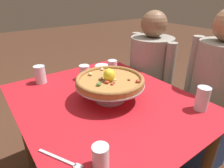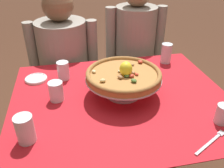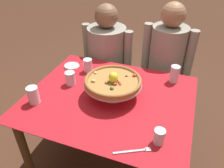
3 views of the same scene
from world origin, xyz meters
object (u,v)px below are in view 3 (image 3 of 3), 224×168
pizza (113,81)px  side_plate (72,66)px  water_glass_back_right (174,75)px  water_glass_back_left (88,66)px  water_glass_side_left (70,79)px  diner_left (107,63)px  water_glass_front_left (33,96)px  pizza_stand (113,87)px  dinner_fork (134,151)px  water_glass_front_right (159,137)px  diner_right (165,70)px

pizza → side_plate: pizza is taller
water_glass_back_right → water_glass_back_left: bearing=-172.4°
water_glass_back_left → water_glass_side_left: size_ratio=1.06×
water_glass_back_left → diner_left: bearing=89.4°
water_glass_front_left → side_plate: water_glass_front_left is taller
water_glass_back_left → water_glass_side_left: water_glass_back_left is taller
diner_left → pizza: bearing=-65.2°
pizza_stand → water_glass_back_right: water_glass_back_right is taller
water_glass_back_right → dinner_fork: bearing=-98.0°
water_glass_front_left → water_glass_front_right: 0.88m
water_glass_front_right → diner_left: bearing=125.2°
water_glass_front_right → dinner_fork: water_glass_front_right is taller
pizza → dinner_fork: 0.53m
dinner_fork → diner_right: 1.15m
water_glass_side_left → dinner_fork: (0.64, -0.45, -0.04)m
water_glass_front_left → water_glass_back_left: bearing=71.8°
pizza_stand → water_glass_back_right: (0.39, 0.34, -0.02)m
pizza → diner_left: 0.79m
pizza → dinner_fork: bearing=-56.9°
water_glass_back_right → water_glass_front_right: bearing=-89.8°
pizza_stand → side_plate: (-0.48, 0.26, -0.07)m
pizza_stand → diner_right: diner_right is taller
side_plate → diner_right: (0.76, 0.45, -0.14)m
water_glass_front_right → dinner_fork: (-0.11, -0.11, -0.04)m
water_glass_back_left → side_plate: (-0.17, 0.02, -0.04)m
pizza_stand → water_glass_side_left: bearing=176.4°
pizza → water_glass_back_right: size_ratio=2.96×
water_glass_front_right → diner_right: bearing=96.3°
water_glass_back_left → pizza_stand: bearing=-38.0°
water_glass_front_right → water_glass_back_right: bearing=90.2°
pizza_stand → water_glass_back_left: size_ratio=3.66×
pizza → water_glass_back_right: bearing=41.3°
pizza_stand → dinner_fork: (0.28, -0.43, -0.07)m
water_glass_front_right → water_glass_side_left: 0.82m
pizza_stand → dinner_fork: 0.52m
side_plate → dinner_fork: size_ratio=0.69×
water_glass_back_right → diner_left: size_ratio=0.11×
water_glass_front_right → side_plate: 1.05m
water_glass_front_left → diner_left: size_ratio=0.11×
water_glass_side_left → side_plate: (-0.12, 0.24, -0.04)m
diner_left → diner_right: size_ratio=0.95×
diner_right → water_glass_back_right: bearing=-73.4°
pizza → water_glass_back_left: size_ratio=3.61×
pizza_stand → water_glass_front_left: water_glass_front_left is taller
water_glass_back_left → diner_left: 0.47m
water_glass_front_right → water_glass_side_left: bearing=155.4°
pizza_stand → water_glass_front_left: 0.55m
water_glass_side_left → diner_right: (0.63, 0.69, -0.18)m
pizza_stand → water_glass_side_left: same height
water_glass_back_left → side_plate: bearing=174.7°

